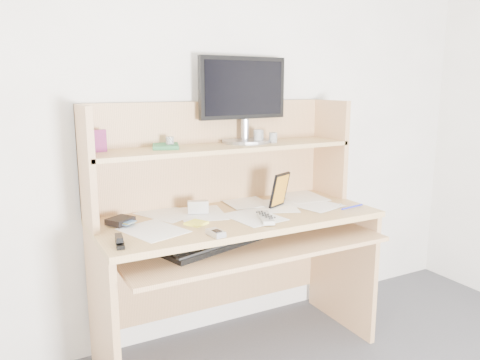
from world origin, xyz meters
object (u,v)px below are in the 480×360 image
game_case (280,190)px  monitor (244,97)px  keyboard (212,244)px  tv_remote (266,218)px  desk (230,221)px

game_case → monitor: bearing=89.2°
keyboard → tv_remote: 0.28m
keyboard → monitor: size_ratio=1.00×
desk → tv_remote: (0.07, -0.24, 0.07)m
keyboard → tv_remote: (0.26, -0.04, 0.10)m
tv_remote → keyboard: bearing=-167.3°
tv_remote → game_case: size_ratio=1.06×
desk → monitor: (0.16, 0.15, 0.63)m
tv_remote → monitor: size_ratio=0.37×
keyboard → monitor: bearing=28.3°
desk → tv_remote: 0.26m
tv_remote → game_case: game_case is taller
keyboard → game_case: size_ratio=2.90×
game_case → monitor: (-0.10, 0.22, 0.47)m
desk → keyboard: 0.28m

